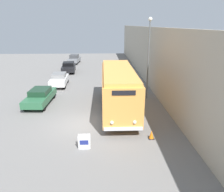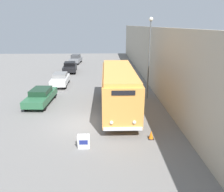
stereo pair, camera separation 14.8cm
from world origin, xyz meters
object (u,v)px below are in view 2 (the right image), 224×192
vintage_bus (119,88)px  parked_car_distant (76,59)px  sign_board (84,142)px  streetlamp (150,49)px  parked_car_mid (60,79)px  parked_car_far (70,67)px  parked_car_near (41,96)px  traffic_cone (151,135)px

vintage_bus → parked_car_distant: vintage_bus is taller
sign_board → parked_car_distant: size_ratio=0.20×
streetlamp → parked_car_distant: (-9.42, 20.32, -3.94)m
parked_car_mid → parked_car_far: size_ratio=0.91×
sign_board → parked_car_distant: bearing=98.0°
parked_car_near → parked_car_far: size_ratio=1.02×
streetlamp → parked_car_near: (-9.81, -1.23, -3.99)m
streetlamp → vintage_bus: bearing=-134.2°
parked_car_near → traffic_cone: (8.61, -6.66, -0.45)m
vintage_bus → parked_car_mid: size_ratio=2.26×
streetlamp → parked_car_distant: size_ratio=1.69×
sign_board → traffic_cone: 4.22m
sign_board → parked_car_far: 21.85m
parked_car_near → parked_car_mid: (0.55, 6.09, 0.04)m
sign_board → parked_car_mid: parked_car_mid is taller
vintage_bus → streetlamp: bearing=45.8°
sign_board → parked_car_near: (-4.51, 7.68, 0.30)m
vintage_bus → traffic_cone: vintage_bus is taller
parked_car_near → parked_car_far: bearing=90.4°
sign_board → parked_car_near: size_ratio=0.19×
parked_car_far → vintage_bus: bearing=-72.4°
sign_board → streetlamp: 11.22m
traffic_cone → parked_car_far: bearing=111.6°
vintage_bus → streetlamp: size_ratio=1.28×
sign_board → traffic_cone: bearing=14.1°
vintage_bus → parked_car_near: 7.19m
parked_car_far → traffic_cone: bearing=-72.9°
parked_car_far → parked_car_distant: size_ratio=1.06×
parked_car_mid → parked_car_far: parked_car_mid is taller
vintage_bus → streetlamp: 5.06m
parked_car_mid → streetlamp: bearing=-29.6°
parked_car_distant → parked_car_near: bearing=-87.0°
sign_board → streetlamp: bearing=59.3°
vintage_bus → parked_car_near: size_ratio=2.02×
parked_car_far → streetlamp: bearing=-58.0°
parked_car_far → parked_car_distant: (-0.11, 7.75, 0.02)m
parked_car_distant → traffic_cone: size_ratio=7.90×
parked_car_far → traffic_cone: (8.10, -20.45, -0.49)m
parked_car_near → traffic_cone: 10.89m
vintage_bus → parked_car_far: size_ratio=2.05×
parked_car_far → parked_car_near: bearing=-96.6°
streetlamp → parked_car_near: size_ratio=1.58×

